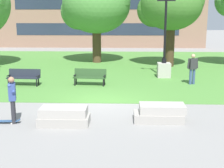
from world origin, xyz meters
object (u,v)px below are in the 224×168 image
(concrete_block_center, at_px, (64,116))
(park_bench_near_left, at_px, (90,76))
(skateboard, at_px, (6,121))
(lamp_post_left, at_px, (164,61))
(park_bench_near_right, at_px, (24,76))
(person_bystander_far_lawn, at_px, (193,67))
(person_skateboarder, at_px, (12,97))
(concrete_block_left, at_px, (160,113))

(concrete_block_center, height_order, park_bench_near_left, park_bench_near_left)
(skateboard, bearing_deg, concrete_block_center, -0.88)
(park_bench_near_left, distance_m, lamp_post_left, 5.05)
(park_bench_near_right, relative_size, person_bystander_far_lawn, 1.07)
(park_bench_near_left, bearing_deg, skateboard, -110.61)
(person_skateboarder, height_order, skateboard, person_skateboarder)
(park_bench_near_left, xyz_separation_m, person_bystander_far_lawn, (5.73, 0.45, 0.44))
(lamp_post_left, height_order, person_bystander_far_lawn, lamp_post_left)
(park_bench_near_right, bearing_deg, person_bystander_far_lawn, 3.94)
(park_bench_near_left, bearing_deg, park_bench_near_right, -176.85)
(skateboard, distance_m, park_bench_near_left, 6.79)
(concrete_block_center, xyz_separation_m, lamp_post_left, (4.64, 8.82, 0.76))
(concrete_block_left, distance_m, park_bench_near_left, 6.71)
(concrete_block_left, relative_size, park_bench_near_left, 1.01)
(park_bench_near_right, xyz_separation_m, lamp_post_left, (8.04, 2.65, 0.53))
(skateboard, bearing_deg, park_bench_near_right, 101.62)
(person_skateboarder, bearing_deg, lamp_post_left, 53.26)
(concrete_block_left, distance_m, lamp_post_left, 8.44)
(concrete_block_left, bearing_deg, skateboard, -175.25)
(concrete_block_left, relative_size, lamp_post_left, 0.36)
(concrete_block_center, xyz_separation_m, skateboard, (-2.13, 0.03, -0.22))
(person_skateboarder, distance_m, lamp_post_left, 10.87)
(lamp_post_left, relative_size, person_bystander_far_lawn, 3.03)
(concrete_block_center, bearing_deg, concrete_block_left, 8.16)
(park_bench_near_left, bearing_deg, concrete_block_left, -61.24)
(concrete_block_left, bearing_deg, concrete_block_center, -171.84)
(concrete_block_left, xyz_separation_m, park_bench_near_left, (-3.23, 5.88, 0.23))
(park_bench_near_right, bearing_deg, skateboard, -78.38)
(concrete_block_left, xyz_separation_m, lamp_post_left, (1.17, 8.32, 0.76))
(concrete_block_center, relative_size, concrete_block_left, 0.97)
(concrete_block_left, height_order, person_skateboarder, person_skateboarder)
(skateboard, bearing_deg, person_skateboarder, 15.69)
(person_bystander_far_lawn, bearing_deg, person_skateboarder, -139.46)
(park_bench_near_left, height_order, park_bench_near_right, same)
(concrete_block_center, height_order, person_skateboarder, person_skateboarder)
(concrete_block_center, bearing_deg, lamp_post_left, 62.25)
(park_bench_near_right, height_order, lamp_post_left, lamp_post_left)
(concrete_block_center, relative_size, person_skateboarder, 1.05)
(park_bench_near_right, distance_m, person_bystander_far_lawn, 9.41)
(skateboard, xyz_separation_m, park_bench_near_right, (-1.26, 6.14, 0.45))
(concrete_block_left, distance_m, skateboard, 5.63)
(skateboard, bearing_deg, lamp_post_left, 52.37)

